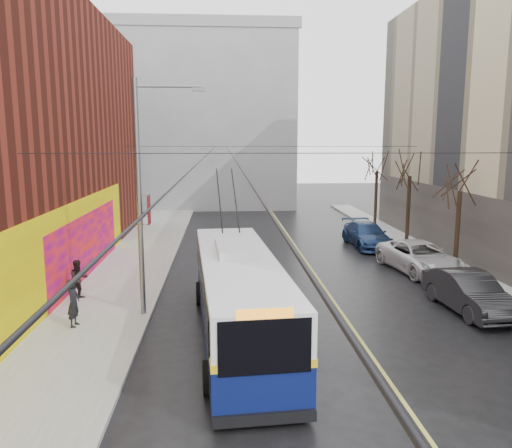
{
  "coord_description": "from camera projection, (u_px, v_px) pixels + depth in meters",
  "views": [
    {
      "loc": [
        -3.18,
        -8.77,
        6.78
      ],
      "look_at": [
        -1.74,
        12.66,
        3.16
      ],
      "focal_mm": 35.0,
      "sensor_mm": 36.0,
      "label": 1
    }
  ],
  "objects": [
    {
      "name": "parked_car_d",
      "position": [
        367.0,
        235.0,
        32.05
      ],
      "size": [
        2.41,
        5.42,
        1.54
      ],
      "primitive_type": "imported",
      "rotation": [
        0.0,
        0.0,
        0.05
      ],
      "color": "navy",
      "rests_on": "ground"
    },
    {
      "name": "sidewalk_right",
      "position": [
        496.0,
        292.0,
        22.35
      ],
      "size": [
        2.0,
        60.0,
        0.15
      ],
      "primitive_type": "cube",
      "color": "gray",
      "rests_on": "ground"
    },
    {
      "name": "sidewalk_left",
      "position": [
        111.0,
        300.0,
        21.23
      ],
      "size": [
        4.0,
        60.0,
        0.15
      ],
      "primitive_type": "cube",
      "color": "gray",
      "rests_on": "ground"
    },
    {
      "name": "parked_car_b",
      "position": [
        469.0,
        292.0,
        19.87
      ],
      "size": [
        2.04,
        4.94,
        1.59
      ],
      "primitive_type": "imported",
      "rotation": [
        0.0,
        0.0,
        0.07
      ],
      "color": "#29292B",
      "rests_on": "ground"
    },
    {
      "name": "parked_car_c",
      "position": [
        420.0,
        257.0,
        25.89
      ],
      "size": [
        3.41,
        5.97,
        1.57
      ],
      "primitive_type": "imported",
      "rotation": [
        0.0,
        0.0,
        0.15
      ],
      "color": "silver",
      "rests_on": "ground"
    },
    {
      "name": "trolleybus",
      "position": [
        239.0,
        295.0,
        17.1
      ],
      "size": [
        3.38,
        11.83,
        5.54
      ],
      "rotation": [
        0.0,
        0.0,
        0.07
      ],
      "color": "#0A134B",
      "rests_on": "ground"
    },
    {
      "name": "catenary_wires",
      "position": [
        236.0,
        152.0,
        23.29
      ],
      "size": [
        18.0,
        60.0,
        0.22
      ],
      "color": "black"
    },
    {
      "name": "tree_near",
      "position": [
        461.0,
        176.0,
        25.47
      ],
      "size": [
        3.2,
        3.2,
        6.4
      ],
      "color": "black",
      "rests_on": "ground"
    },
    {
      "name": "following_car",
      "position": [
        221.0,
        245.0,
        28.94
      ],
      "size": [
        2.17,
        4.62,
        1.53
      ],
      "primitive_type": "imported",
      "rotation": [
        0.0,
        0.0,
        0.08
      ],
      "color": "#B9B9BE",
      "rests_on": "ground"
    },
    {
      "name": "lane_line",
      "position": [
        322.0,
        284.0,
        23.84
      ],
      "size": [
        0.12,
        50.0,
        0.01
      ],
      "primitive_type": "cube",
      "color": "#BFB74C",
      "rests_on": "ground"
    },
    {
      "name": "pedestrian_a",
      "position": [
        74.0,
        303.0,
        17.88
      ],
      "size": [
        0.48,
        0.67,
        1.73
      ],
      "primitive_type": "imported",
      "rotation": [
        0.0,
        0.0,
        1.47
      ],
      "color": "black",
      "rests_on": "sidewalk_left"
    },
    {
      "name": "pedestrian_b",
      "position": [
        79.0,
        279.0,
        20.99
      ],
      "size": [
        1.03,
        1.02,
        1.68
      ],
      "primitive_type": "imported",
      "rotation": [
        0.0,
        0.0,
        0.77
      ],
      "color": "black",
      "rests_on": "sidewalk_left"
    },
    {
      "name": "tree_mid",
      "position": [
        410.0,
        164.0,
        32.31
      ],
      "size": [
        3.2,
        3.2,
        6.68
      ],
      "color": "black",
      "rests_on": "ground"
    },
    {
      "name": "tree_far",
      "position": [
        377.0,
        161.0,
        39.22
      ],
      "size": [
        3.2,
        3.2,
        6.57
      ],
      "color": "black",
      "rests_on": "ground"
    },
    {
      "name": "building_far",
      "position": [
        195.0,
        119.0,
        52.34
      ],
      "size": [
        20.5,
        12.1,
        18.0
      ],
      "color": "gray",
      "rests_on": "ground"
    },
    {
      "name": "pigeons_flying",
      "position": [
        248.0,
        137.0,
        17.47
      ],
      "size": [
        3.28,
        2.38,
        0.76
      ],
      "color": "slate"
    },
    {
      "name": "streetlight_pole",
      "position": [
        143.0,
        193.0,
        18.59
      ],
      "size": [
        2.65,
        0.6,
        9.0
      ],
      "color": "slate",
      "rests_on": "ground"
    }
  ]
}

